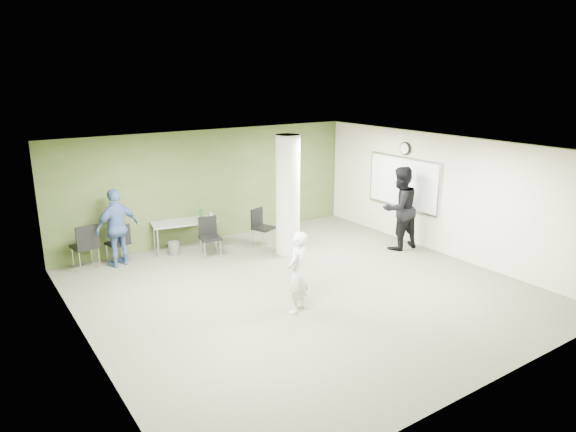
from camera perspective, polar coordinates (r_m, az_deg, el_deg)
floor at (r=10.21m, az=1.62°, el=-8.25°), size 8.00×8.00×0.00m
ceiling at (r=9.43m, az=1.75°, el=7.50°), size 8.00×8.00×0.00m
wall_back at (r=13.09m, az=-8.59°, el=3.38°), size 8.00×2.80×0.02m
wall_left at (r=8.18m, az=-21.81°, el=-5.03°), size 0.02×8.00×2.80m
wall_right_cream at (r=12.42m, az=16.86°, el=2.23°), size 0.02×8.00×2.80m
column at (r=11.87m, az=-0.02°, el=2.31°), size 0.56×0.56×2.80m
whiteboard at (r=13.11m, az=12.65°, el=3.65°), size 0.05×2.30×1.30m
wall_clock at (r=12.97m, az=12.88°, el=7.33°), size 0.06×0.32×0.32m
folding_table at (r=12.50m, az=-11.38°, el=-0.78°), size 1.61×0.93×0.97m
wastebasket at (r=12.39m, az=-12.58°, el=-3.51°), size 0.26×0.26×0.31m
chair_back_left at (r=11.90m, az=-21.54°, el=-2.81°), size 0.57×0.57×1.01m
chair_back_right at (r=12.09m, az=-18.23°, el=-2.60°), size 0.54×0.54×0.89m
chair_table_left at (r=12.08m, az=-8.76°, el=-1.92°), size 0.53×0.53×0.91m
chair_table_right at (r=12.68m, az=-3.04°, el=-0.90°), size 0.59×0.59×0.91m
woman_white at (r=9.07m, az=1.04°, el=-6.28°), size 0.65×0.59×1.49m
man_black at (r=12.56m, az=12.31°, el=0.84°), size 1.01×0.81×2.02m
man_blue at (r=11.81m, az=-18.44°, el=-1.25°), size 1.09×0.67×1.73m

